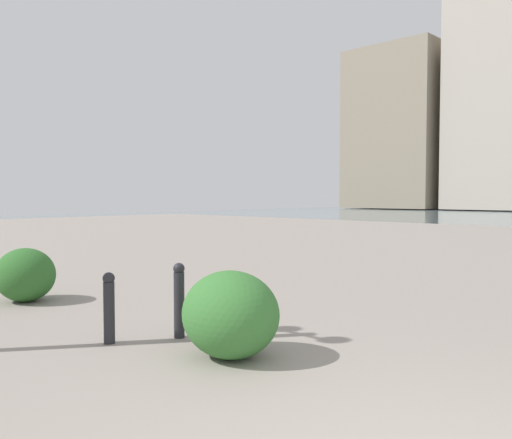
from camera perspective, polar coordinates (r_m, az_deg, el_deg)
The scene contains 6 objects.
building_annex at distance 69.44m, azimuth 25.59°, elevation 12.11°, with size 10.64×12.74×26.72m.
building_highrise at distance 73.60m, azimuth 16.13°, elevation 9.15°, with size 11.95×14.24×20.19m.
bollard_near at distance 6.06m, azimuth -8.30°, elevation -8.46°, with size 0.13×0.13×0.85m.
bollard_mid at distance 5.99m, azimuth -15.58°, elevation -9.02°, with size 0.13×0.13×0.77m.
shrub_low at distance 8.73m, azimuth -23.65°, elevation -5.49°, with size 0.95×0.86×0.81m.
shrub_round at distance 5.28m, azimuth -2.78°, elevation -10.19°, with size 1.02×0.91×0.86m.
Camera 1 is at (-1.02, 2.55, 1.60)m, focal length 37.05 mm.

